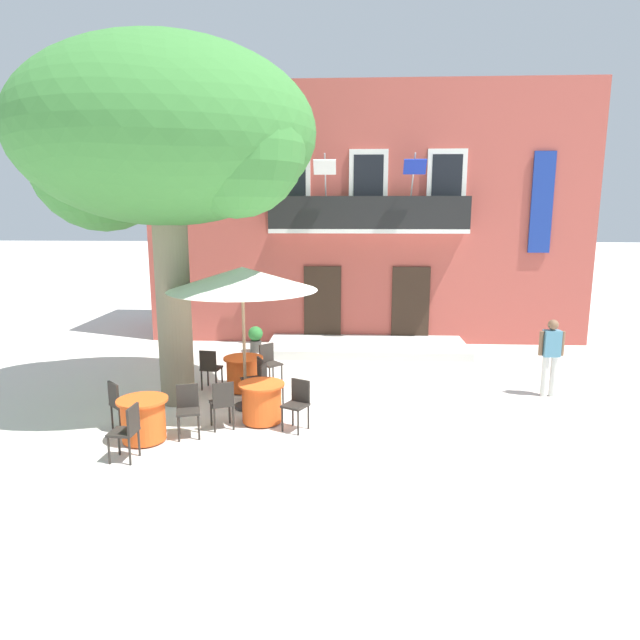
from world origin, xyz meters
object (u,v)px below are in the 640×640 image
Objects in this scene: cafe_chair_near_tree_0 at (210,366)px; cafe_chair_front_2 at (128,429)px; cafe_table_near_tree at (244,374)px; cafe_chair_near_tree_2 at (269,361)px; cafe_chair_front_0 at (188,407)px; pedestrian_near_entrance at (551,353)px; cafe_chair_middle_1 at (222,401)px; cafe_table_front at (143,419)px; plane_tree at (162,142)px; cafe_chair_near_tree_1 at (256,376)px; ground_planter_left at (256,338)px; cafe_umbrella at (242,279)px; cafe_table_middle at (262,402)px; cafe_chair_middle_2 at (298,401)px; cafe_chair_middle_0 at (269,383)px; cafe_chair_front_1 at (120,402)px.

cafe_chair_near_tree_0 is 3.63m from cafe_chair_front_2.
cafe_table_near_tree is 0.95× the size of cafe_chair_near_tree_2.
pedestrian_near_entrance reaches higher than cafe_chair_front_0.
cafe_chair_middle_1 is 1.38m from cafe_table_front.
plane_tree is 7.77× the size of cafe_chair_near_tree_1.
cafe_table_front is at bearing -157.82° from cafe_chair_front_0.
cafe_chair_near_tree_0 is 1.00× the size of cafe_chair_front_2.
cafe_chair_near_tree_2 reaches higher than cafe_table_near_tree.
cafe_umbrella is at bearing -83.07° from ground_planter_left.
cafe_chair_near_tree_2 is at bearing 72.18° from cafe_chair_front_0.
cafe_table_middle is at bearing -75.17° from cafe_chair_near_tree_1.
cafe_chair_near_tree_2 is 1.25× the size of ground_planter_left.
cafe_chair_middle_2 and cafe_chair_front_2 have the same top height.
cafe_table_front is at bearing -154.36° from cafe_chair_middle_1.
cafe_chair_front_2 is (-1.86, -1.72, 0.14)m from cafe_table_middle.
cafe_chair_near_tree_1 is at bearing -31.79° from cafe_chair_near_tree_0.
cafe_chair_middle_2 is 5.61m from pedestrian_near_entrance.
cafe_chair_middle_0 reaches higher than ground_planter_left.
cafe_chair_near_tree_1 reaches higher than cafe_table_front.
plane_tree reaches higher than cafe_chair_near_tree_2.
cafe_chair_middle_1 reaches higher than cafe_table_middle.
cafe_chair_near_tree_2 is at bearing 174.41° from pedestrian_near_entrance.
cafe_table_front is at bearing -160.31° from pedestrian_near_entrance.
cafe_chair_front_0 is (0.24, -2.56, 0.00)m from cafe_chair_near_tree_0.
cafe_chair_middle_2 is (0.67, -1.04, 0.00)m from cafe_chair_middle_0.
cafe_chair_near_tree_1 is 2.13m from cafe_umbrella.
cafe_chair_front_1 is 5.97m from ground_planter_left.
cafe_chair_near_tree_1 is at bearing -174.17° from pedestrian_near_entrance.
cafe_umbrella is (0.24, -1.10, 2.22)m from cafe_table_near_tree.
cafe_chair_near_tree_1 is 1.00× the size of cafe_chair_front_0.
cafe_chair_middle_0 is at bearing -169.74° from pedestrian_near_entrance.
cafe_chair_near_tree_0 is 2.39m from cafe_chair_middle_1.
cafe_chair_front_0 is at bearing -91.91° from ground_planter_left.
cafe_chair_near_tree_0 is at bearing -156.89° from cafe_chair_near_tree_2.
cafe_table_middle and cafe_table_front have the same top height.
cafe_chair_near_tree_2 and cafe_chair_front_0 have the same top height.
cafe_chair_near_tree_2 is 1.05× the size of cafe_table_front.
ground_planter_left is at bearing 102.75° from cafe_chair_middle_0.
cafe_chair_middle_1 and cafe_chair_middle_2 have the same top height.
cafe_chair_middle_1 is 1.00× the size of cafe_chair_front_2.
cafe_table_front is at bearing -98.18° from ground_planter_left.
cafe_table_front is (-1.92, -1.72, -0.14)m from cafe_chair_middle_0.
cafe_chair_near_tree_1 and cafe_chair_middle_1 have the same top height.
cafe_table_middle is 6.18m from pedestrian_near_entrance.
plane_tree is 7.77× the size of cafe_chair_front_0.
cafe_chair_middle_2 is 5.81m from ground_planter_left.
cafe_chair_middle_2 is at bearing -22.11° from cafe_table_middle.
cafe_umbrella is (1.45, 1.70, 2.22)m from cafe_table_front.
cafe_table_middle is at bearing 27.09° from cafe_table_front.
cafe_chair_front_0 is (-1.90, -0.40, 0.00)m from cafe_chair_middle_2.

